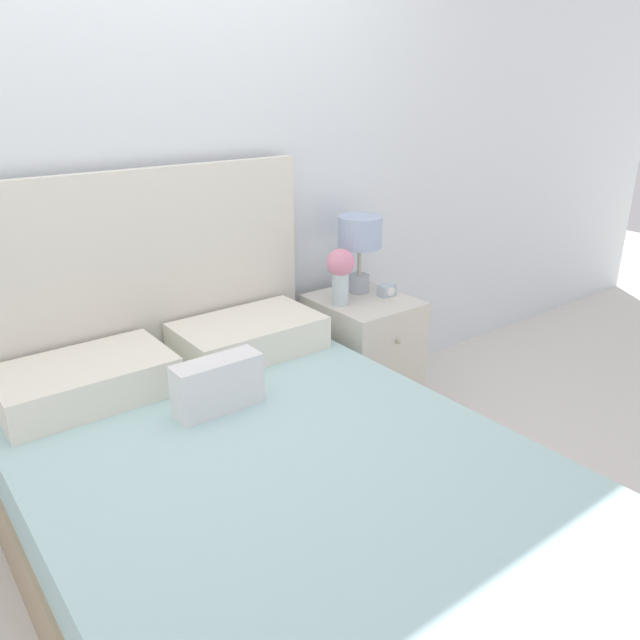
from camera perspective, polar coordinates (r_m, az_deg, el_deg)
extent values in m
plane|color=silver|center=(2.96, -14.36, -11.99)|extent=(12.00, 12.00, 0.00)
cube|color=white|center=(2.58, -17.69, 13.79)|extent=(8.00, 0.06, 2.60)
cube|color=tan|center=(2.15, -3.16, -20.61)|extent=(1.41, 2.00, 0.31)
cube|color=silver|center=(1.99, -3.32, -15.07)|extent=(1.38, 1.96, 0.20)
cube|color=silver|center=(2.65, -15.38, -0.63)|extent=(1.44, 0.05, 1.27)
cube|color=white|center=(2.38, -20.64, -5.21)|extent=(0.59, 0.36, 0.14)
cube|color=white|center=(2.62, -6.54, -1.46)|extent=(0.59, 0.36, 0.14)
cube|color=white|center=(2.18, -9.32, -5.85)|extent=(0.31, 0.11, 0.19)
cube|color=silver|center=(3.07, 3.84, -3.50)|extent=(0.41, 0.47, 0.62)
sphere|color=#B2AD93|center=(2.84, 7.17, -1.96)|extent=(0.02, 0.02, 0.02)
cylinder|color=#A8B2BC|center=(3.04, 3.56, 3.37)|extent=(0.10, 0.10, 0.09)
cylinder|color=#B7B29E|center=(3.01, 3.61, 5.40)|extent=(0.02, 0.02, 0.14)
cylinder|color=#A8BCDB|center=(2.97, 3.67, 8.05)|extent=(0.21, 0.21, 0.15)
cylinder|color=silver|center=(2.85, 1.85, 2.89)|extent=(0.08, 0.08, 0.15)
sphere|color=pink|center=(2.82, 1.88, 5.27)|extent=(0.13, 0.13, 0.13)
sphere|color=#609356|center=(2.85, 2.37, 4.76)|extent=(0.06, 0.06, 0.06)
cube|color=silver|center=(3.00, 6.13, 2.72)|extent=(0.08, 0.05, 0.06)
cylinder|color=white|center=(2.98, 6.52, 2.58)|extent=(0.04, 0.00, 0.04)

